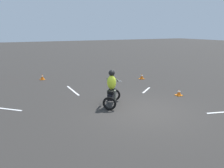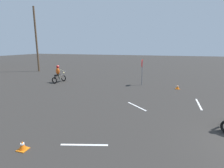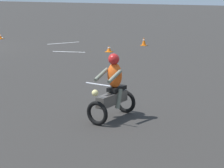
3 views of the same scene
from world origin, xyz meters
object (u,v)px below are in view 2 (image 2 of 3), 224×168
stop_sign (142,67)px  traffic_cone_mid_center (178,87)px  traffic_cone_near_right (23,146)px  utility_pole_near (36,40)px  motorcycle_rider_background (59,75)px

stop_sign → traffic_cone_mid_center: 3.41m
traffic_cone_mid_center → stop_sign: bearing=78.6°
traffic_cone_near_right → utility_pole_near: utility_pole_near is taller
stop_sign → utility_pole_near: utility_pole_near is taller
motorcycle_rider_background → utility_pole_near: 9.79m
traffic_cone_mid_center → utility_pole_near: (5.22, 17.93, 4.06)m
traffic_cone_near_right → utility_pole_near: bearing=38.2°
stop_sign → traffic_cone_near_right: (-11.27, 2.44, -1.48)m
motorcycle_rider_background → traffic_cone_near_right: 11.48m
traffic_cone_mid_center → utility_pole_near: size_ratio=0.04×
motorcycle_rider_background → traffic_cone_mid_center: 10.86m
traffic_cone_mid_center → utility_pole_near: bearing=73.8°
stop_sign → utility_pole_near: size_ratio=0.27×
motorcycle_rider_background → traffic_cone_mid_center: size_ratio=4.35×
stop_sign → utility_pole_near: 15.82m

